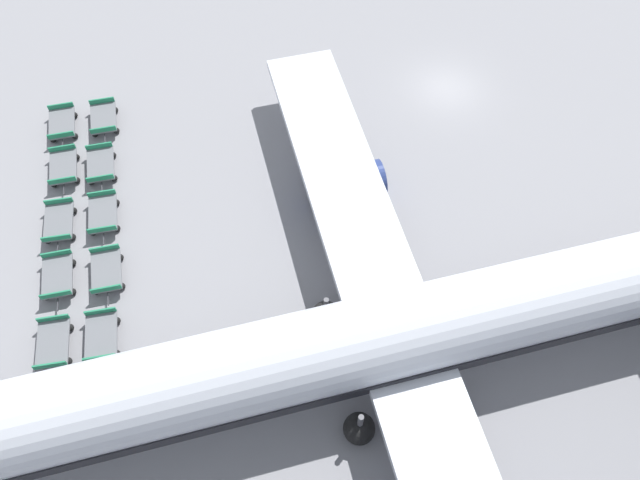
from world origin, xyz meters
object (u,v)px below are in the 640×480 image
airplane (424,329)px  baggage_dolly_row_near_col_d (58,277)px  baggage_dolly_row_near_col_c (59,222)px  baggage_dolly_row_mid_a_col_a (104,119)px  baggage_dolly_row_near_col_e (53,344)px  baggage_dolly_row_mid_a_col_d (107,271)px  baggage_dolly_row_near_col_a (62,124)px  baggage_dolly_row_mid_a_col_c (103,214)px  baggage_dolly_row_mid_a_col_b (101,165)px  baggage_dolly_row_mid_a_col_e (102,337)px  baggage_dolly_row_near_col_b (64,167)px

airplane → baggage_dolly_row_near_col_d: size_ratio=14.48×
baggage_dolly_row_near_col_c → baggage_dolly_row_mid_a_col_a: size_ratio=1.01×
baggage_dolly_row_near_col_e → baggage_dolly_row_mid_a_col_d: same height
airplane → baggage_dolly_row_near_col_a: bearing=-141.1°
airplane → baggage_dolly_row_mid_a_col_c: bearing=-131.1°
baggage_dolly_row_near_col_e → baggage_dolly_row_mid_a_col_b: size_ratio=1.01×
baggage_dolly_row_near_col_a → baggage_dolly_row_mid_a_col_e: 14.35m
baggage_dolly_row_mid_a_col_c → baggage_dolly_row_mid_a_col_d: same height
baggage_dolly_row_near_col_c → baggage_dolly_row_mid_a_col_d: 4.25m
baggage_dolly_row_near_col_a → baggage_dolly_row_mid_a_col_b: same height
baggage_dolly_row_near_col_c → baggage_dolly_row_mid_a_col_b: bearing=144.6°
baggage_dolly_row_mid_a_col_c → baggage_dolly_row_mid_a_col_a: bearing=175.5°
baggage_dolly_row_near_col_a → baggage_dolly_row_near_col_e: size_ratio=0.99×
baggage_dolly_row_mid_a_col_b → baggage_dolly_row_mid_a_col_d: (7.02, -0.22, 0.00)m
baggage_dolly_row_near_col_d → baggage_dolly_row_mid_a_col_c: 4.09m
baggage_dolly_row_near_col_a → baggage_dolly_row_near_col_c: size_ratio=0.99×
baggage_dolly_row_near_col_b → baggage_dolly_row_near_col_e: same height
baggage_dolly_row_near_col_c → baggage_dolly_row_near_col_a: bearing=176.4°
baggage_dolly_row_near_col_e → baggage_dolly_row_mid_a_col_b: (-10.32, 2.91, 0.00)m
baggage_dolly_row_near_col_b → baggage_dolly_row_mid_a_col_a: 4.01m
baggage_dolly_row_mid_a_col_c → baggage_dolly_row_mid_a_col_e: 7.13m
baggage_dolly_row_mid_a_col_a → baggage_dolly_row_mid_a_col_b: 3.59m
baggage_dolly_row_near_col_a → baggage_dolly_row_mid_a_col_b: size_ratio=1.00×
baggage_dolly_row_near_col_c → baggage_dolly_row_near_col_d: size_ratio=1.01×
baggage_dolly_row_near_col_a → baggage_dolly_row_mid_a_col_d: 10.92m
baggage_dolly_row_near_col_a → baggage_dolly_row_near_col_b: size_ratio=1.00×
baggage_dolly_row_mid_a_col_a → baggage_dolly_row_mid_a_col_b: (3.57, -0.42, 0.00)m
baggage_dolly_row_near_col_c → baggage_dolly_row_near_col_d: 3.34m
airplane → baggage_dolly_row_near_col_b: size_ratio=14.50×
baggage_dolly_row_near_col_d → baggage_dolly_row_mid_a_col_c: same height
baggage_dolly_row_mid_a_col_a → baggage_dolly_row_mid_a_col_b: same height
baggage_dolly_row_mid_a_col_c → baggage_dolly_row_mid_a_col_d: size_ratio=1.00×
baggage_dolly_row_near_col_d → baggage_dolly_row_mid_a_col_d: size_ratio=1.00×
baggage_dolly_row_near_col_c → baggage_dolly_row_mid_a_col_e: bearing=13.1°
baggage_dolly_row_near_col_d → baggage_dolly_row_mid_a_col_b: bearing=158.9°
airplane → baggage_dolly_row_near_col_a: size_ratio=14.51×
baggage_dolly_row_near_col_b → baggage_dolly_row_mid_a_col_c: 4.25m
baggage_dolly_row_near_col_b → baggage_dolly_row_mid_a_col_d: 7.61m
baggage_dolly_row_near_col_a → baggage_dolly_row_near_col_c: bearing=-3.6°
baggage_dolly_row_near_col_d → baggage_dolly_row_near_col_e: (3.62, -0.33, 0.00)m
baggage_dolly_row_near_col_e → baggage_dolly_row_mid_a_col_d: 4.26m
airplane → baggage_dolly_row_mid_a_col_b: bearing=-138.7°
baggage_dolly_row_near_col_c → baggage_dolly_row_mid_a_col_b: (-3.37, 2.40, 0.00)m
airplane → baggage_dolly_row_near_col_d: 18.06m
baggage_dolly_row_mid_a_col_c → baggage_dolly_row_mid_a_col_e: same height
baggage_dolly_row_near_col_a → baggage_dolly_row_mid_a_col_d: bearing=9.1°
baggage_dolly_row_mid_a_col_a → baggage_dolly_row_mid_a_col_e: 14.15m
airplane → baggage_dolly_row_near_col_a: 24.32m
baggage_dolly_row_near_col_b → baggage_dolly_row_near_col_c: same height
baggage_dolly_row_near_col_c → baggage_dolly_row_mid_a_col_d: bearing=30.8°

